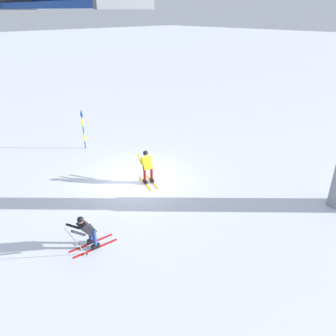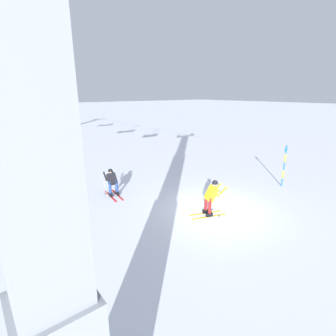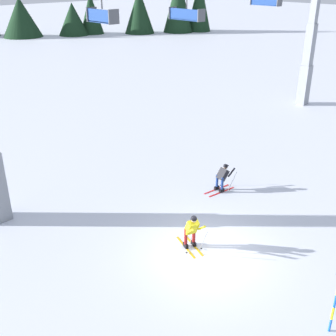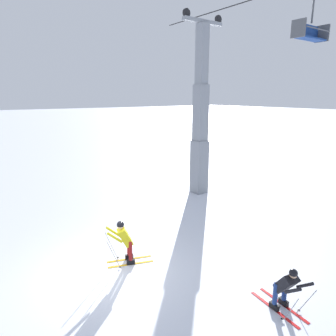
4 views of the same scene
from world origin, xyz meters
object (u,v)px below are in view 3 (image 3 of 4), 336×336
at_px(chairlift_seat_nearest, 101,15).
at_px(trail_marker_pole, 336,299).
at_px(chairlift_seat_second, 186,14).
at_px(skier_carving_main, 192,229).
at_px(chairlift_seat_middle, 265,0).
at_px(lift_tower_far, 309,52).
at_px(skier_distant_uphill, 223,176).

xyz_separation_m(chairlift_seat_nearest, trail_marker_pole, (-1.71, -13.09, -6.82)).
bearing_deg(chairlift_seat_second, skier_carving_main, -134.20).
bearing_deg(skier_carving_main, chairlift_seat_middle, 26.84).
height_order(skier_carving_main, chairlift_seat_nearest, chairlift_seat_nearest).
relative_size(lift_tower_far, skier_distant_uphill, 5.88).
bearing_deg(skier_distant_uphill, skier_carving_main, -153.72).
height_order(chairlift_seat_nearest, chairlift_seat_second, same).
bearing_deg(chairlift_seat_second, skier_distant_uphill, -115.95).
height_order(lift_tower_far, chairlift_seat_middle, lift_tower_far).
distance_m(skier_carving_main, chairlift_seat_middle, 17.76).
distance_m(lift_tower_far, skier_distant_uphill, 17.42).
relative_size(skier_carving_main, lift_tower_far, 0.17).
distance_m(skier_carving_main, skier_distant_uphill, 5.22).
relative_size(chairlift_seat_nearest, trail_marker_pole, 0.91).
distance_m(chairlift_seat_nearest, chairlift_seat_middle, 12.84).
distance_m(chairlift_seat_nearest, trail_marker_pole, 14.86).
bearing_deg(lift_tower_far, skier_carving_main, -160.80).
bearing_deg(chairlift_seat_nearest, lift_tower_far, -0.00).
height_order(lift_tower_far, skier_distant_uphill, lift_tower_far).
relative_size(skier_carving_main, chairlift_seat_middle, 0.82).
xyz_separation_m(chairlift_seat_second, chairlift_seat_middle, (7.35, -0.00, 0.36)).
xyz_separation_m(lift_tower_far, chairlift_seat_nearest, (-19.39, 0.00, 3.94)).
relative_size(lift_tower_far, trail_marker_pole, 4.27).
xyz_separation_m(trail_marker_pole, skier_distant_uphill, (4.76, 8.08, -0.48)).
xyz_separation_m(skier_carving_main, chairlift_seat_second, (7.12, 7.32, 6.89)).
distance_m(chairlift_seat_second, chairlift_seat_middle, 7.36).
bearing_deg(trail_marker_pole, skier_distant_uphill, 59.49).
distance_m(lift_tower_far, chairlift_seat_middle, 7.69).
height_order(trail_marker_pole, skier_distant_uphill, trail_marker_pole).
relative_size(skier_carving_main, skier_distant_uphill, 1.00).
bearing_deg(skier_carving_main, lift_tower_far, 19.20).
bearing_deg(skier_carving_main, skier_distant_uphill, 26.28).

